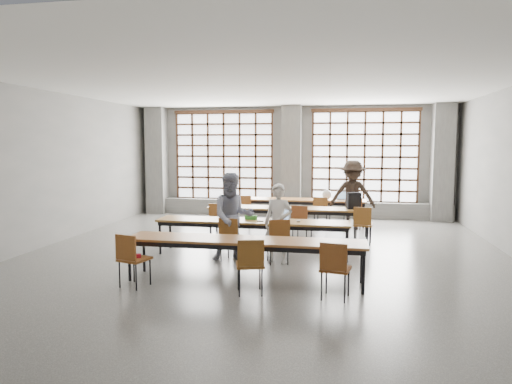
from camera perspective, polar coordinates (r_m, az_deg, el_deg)
floor at (r=9.54m, az=1.03°, el=-7.94°), size 11.00×11.00×0.00m
ceiling at (r=9.34m, az=1.07°, el=13.40°), size 11.00×11.00×0.00m
wall_back at (r=14.72m, az=4.58°, el=3.85°), size 10.00×0.00×10.00m
wall_front at (r=3.97m, az=-12.08°, el=-2.05°), size 10.00×0.00×10.00m
wall_left at (r=11.23m, az=-25.02°, el=2.64°), size 0.00×11.00×11.00m
column_left at (r=15.57m, az=-12.28°, el=3.85°), size 0.60×0.55×3.50m
column_mid at (r=14.44m, az=4.46°, el=3.81°), size 0.60×0.55×3.50m
column_right at (r=14.67m, az=22.25°, el=3.42°), size 0.60×0.55×3.50m
window_left at (r=15.04m, az=-4.04°, el=4.47°), size 3.32×0.12×3.00m
window_right at (r=14.58m, az=13.40°, el=4.27°), size 3.32×0.12×3.00m
sill_ledge at (r=14.66m, az=4.45°, el=-2.05°), size 9.80×0.35×0.50m
desk_row_a at (r=13.15m, az=4.90°, el=-1.15°), size 4.00×0.70×0.73m
desk_row_b at (r=11.38m, az=4.02°, el=-2.27°), size 4.00×0.70×0.73m
desk_row_c at (r=9.46m, az=-0.42°, el=-3.94°), size 4.00×0.70×0.73m
desk_row_d at (r=7.62m, az=-1.44°, el=-6.38°), size 4.00×0.70×0.73m
chair_back_left at (r=12.77m, az=-1.56°, el=-1.93°), size 0.51×0.52×0.88m
chair_back_mid at (r=12.50m, az=8.19°, el=-2.16°), size 0.51×0.51×0.88m
chair_back_right at (r=12.50m, az=12.04°, el=-2.24°), size 0.52×0.52×0.88m
chair_mid_left at (r=11.09m, az=-4.69°, el=-3.16°), size 0.50×0.50×0.88m
chair_mid_centre at (r=10.75m, az=5.65°, el=-3.46°), size 0.52×0.52×0.88m
chair_mid_right at (r=10.72m, az=13.20°, el=-3.61°), size 0.47×0.48×0.88m
chair_front_left at (r=8.94m, az=-3.18°, el=-5.37°), size 0.49×0.50×0.88m
chair_front_right at (r=8.78m, az=2.82°, el=-5.59°), size 0.52×0.53×0.88m
chair_near_left at (r=7.62m, az=-15.34°, el=-7.59°), size 0.52×0.52×0.88m
chair_near_mid at (r=7.01m, az=-0.72°, el=-8.56°), size 0.52×0.52×0.88m
chair_near_right at (r=6.88m, az=9.80°, el=-8.92°), size 0.49×0.49×0.88m
student_male at (r=8.86m, az=2.79°, el=-3.93°), size 0.63×0.48×1.54m
student_female at (r=9.00m, az=-2.90°, el=-3.13°), size 1.02×0.91×1.74m
student_back at (r=12.57m, az=11.97°, el=-0.37°), size 1.22×0.72×1.86m
laptop_front at (r=9.45m, az=3.09°, el=-3.18°), size 0.43×0.40×0.26m
laptop_back at (r=13.19m, az=10.82°, el=-0.67°), size 0.38×0.32×0.26m
mouse at (r=9.29m, az=5.33°, el=-3.62°), size 0.12×0.10×0.04m
green_box at (r=9.53m, az=-0.62°, el=-3.20°), size 0.26×0.14×0.09m
phone at (r=9.32m, az=0.55°, el=-3.64°), size 0.14×0.08×0.01m
paper_sheet_b at (r=11.36m, az=2.49°, el=-1.93°), size 0.33×0.27×0.00m
paper_sheet_c at (r=11.36m, az=4.53°, el=-1.94°), size 0.33×0.26×0.00m
backpack at (r=11.33m, az=12.13°, el=-1.07°), size 0.36×0.27×0.40m
plastic_bag at (r=13.12m, az=8.85°, el=-0.30°), size 0.27×0.23×0.29m
red_pouch at (r=7.68m, az=-14.94°, el=-7.74°), size 0.22×0.15×0.06m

